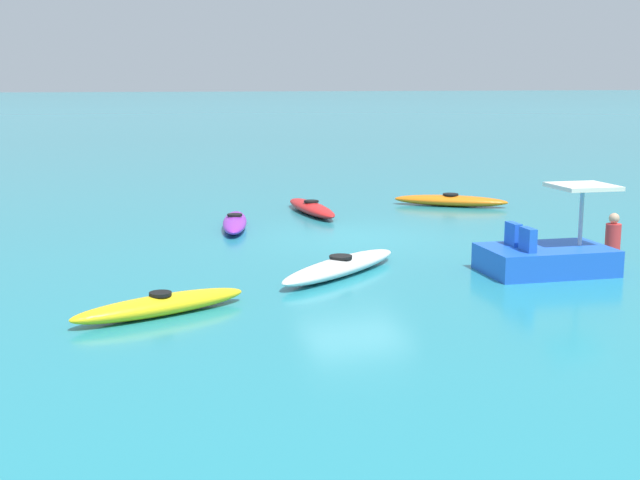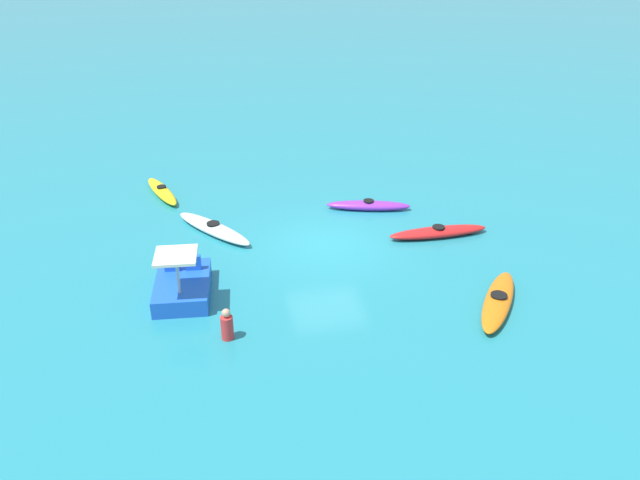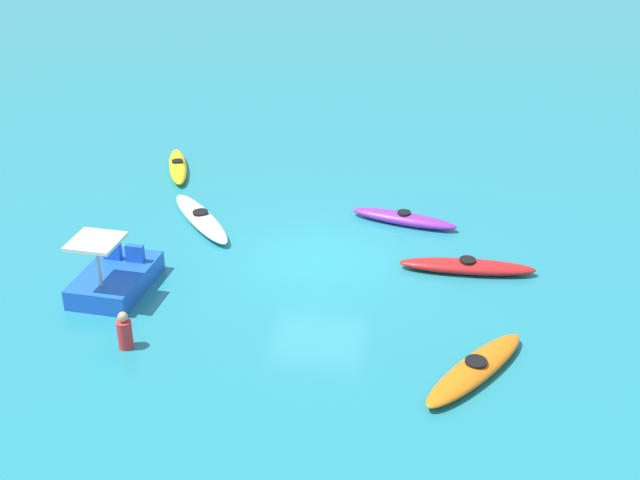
{
  "view_description": "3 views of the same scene",
  "coord_description": "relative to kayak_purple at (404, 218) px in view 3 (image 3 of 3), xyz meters",
  "views": [
    {
      "loc": [
        6.94,
        18.17,
        3.59
      ],
      "look_at": [
        1.35,
        1.44,
        0.28
      ],
      "focal_mm": 47.27,
      "sensor_mm": 36.0,
      "label": 1
    },
    {
      "loc": [
        -18.12,
        3.92,
        9.77
      ],
      "look_at": [
        -0.95,
        0.42,
        0.71
      ],
      "focal_mm": 36.15,
      "sensor_mm": 36.0,
      "label": 2
    },
    {
      "loc": [
        -18.65,
        -2.66,
        10.25
      ],
      "look_at": [
        -0.26,
        -0.08,
        0.7
      ],
      "focal_mm": 46.75,
      "sensor_mm": 36.0,
      "label": 3
    }
  ],
  "objects": [
    {
      "name": "kayak_red",
      "position": [
        -2.55,
        -1.71,
        -0.0
      ],
      "size": [
        0.69,
        3.4,
        0.37
      ],
      "color": "red",
      "rests_on": "ground_plane"
    },
    {
      "name": "kayak_purple",
      "position": [
        0.0,
        0.0,
        0.0
      ],
      "size": [
        1.31,
        3.08,
        0.37
      ],
      "color": "purple",
      "rests_on": "ground_plane"
    },
    {
      "name": "pedal_boat_blue",
      "position": [
        -4.58,
        6.69,
        0.17
      ],
      "size": [
        2.55,
        1.71,
        1.68
      ],
      "color": "blue",
      "rests_on": "ground_plane"
    },
    {
      "name": "kayak_white",
      "position": [
        -0.77,
        5.62,
        0.0
      ],
      "size": [
        3.27,
        2.65,
        0.37
      ],
      "color": "white",
      "rests_on": "ground_plane"
    },
    {
      "name": "kayak_orange",
      "position": [
        -6.88,
        -1.8,
        0.0
      ],
      "size": [
        3.15,
        2.45,
        0.37
      ],
      "color": "orange",
      "rests_on": "ground_plane"
    },
    {
      "name": "ground_plane",
      "position": [
        -2.42,
        2.07,
        -0.16
      ],
      "size": [
        600.0,
        600.0,
        0.0
      ],
      "primitive_type": "plane",
      "color": "teal"
    },
    {
      "name": "kayak_yellow",
      "position": [
        2.85,
        7.37,
        -0.0
      ],
      "size": [
        2.98,
        1.48,
        0.37
      ],
      "color": "yellow",
      "rests_on": "ground_plane"
    },
    {
      "name": "person_near_shore",
      "position": [
        -6.9,
        5.61,
        0.22
      ],
      "size": [
        0.37,
        0.37,
        0.88
      ],
      "color": "red",
      "rests_on": "ground_plane"
    }
  ]
}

